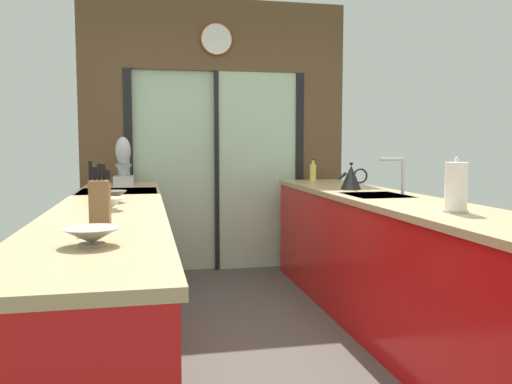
# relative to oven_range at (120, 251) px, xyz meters

# --- Properties ---
(ground_plane) EXTENTS (5.04, 7.60, 0.02)m
(ground_plane) POSITION_rel_oven_range_xyz_m (0.91, -0.65, -0.47)
(ground_plane) COLOR #4C4742
(back_wall_unit) EXTENTS (2.64, 0.12, 2.70)m
(back_wall_unit) POSITION_rel_oven_range_xyz_m (0.91, 1.15, 1.07)
(back_wall_unit) COLOR brown
(back_wall_unit) RESTS_ON ground_plane
(left_counter_run) EXTENTS (0.62, 3.80, 0.92)m
(left_counter_run) POSITION_rel_oven_range_xyz_m (-0.00, -1.12, 0.01)
(left_counter_run) COLOR red
(left_counter_run) RESTS_ON ground_plane
(right_counter_run) EXTENTS (0.62, 3.80, 0.92)m
(right_counter_run) POSITION_rel_oven_range_xyz_m (1.82, -0.95, 0.01)
(right_counter_run) COLOR red
(right_counter_run) RESTS_ON ground_plane
(sink_faucet) EXTENTS (0.19, 0.02, 0.26)m
(sink_faucet) POSITION_rel_oven_range_xyz_m (1.97, -0.70, 0.64)
(sink_faucet) COLOR #B7BABC
(sink_faucet) RESTS_ON right_counter_run
(oven_range) EXTENTS (0.60, 0.60, 0.92)m
(oven_range) POSITION_rel_oven_range_xyz_m (0.00, 0.00, 0.00)
(oven_range) COLOR #B7BABC
(oven_range) RESTS_ON ground_plane
(mixing_bowl_near) EXTENTS (0.21, 0.21, 0.06)m
(mixing_bowl_near) POSITION_rel_oven_range_xyz_m (0.02, -2.24, 0.50)
(mixing_bowl_near) COLOR gray
(mixing_bowl_near) RESTS_ON left_counter_run
(mixing_bowl_mid) EXTENTS (0.16, 0.16, 0.07)m
(mixing_bowl_mid) POSITION_rel_oven_range_xyz_m (0.02, -1.22, 0.50)
(mixing_bowl_mid) COLOR silver
(mixing_bowl_mid) RESTS_ON left_counter_run
(mixing_bowl_far) EXTENTS (0.15, 0.15, 0.07)m
(mixing_bowl_far) POSITION_rel_oven_range_xyz_m (0.02, -0.82, 0.50)
(mixing_bowl_far) COLOR #514C47
(mixing_bowl_far) RESTS_ON left_counter_run
(knife_block) EXTENTS (0.09, 0.14, 0.29)m
(knife_block) POSITION_rel_oven_range_xyz_m (0.02, -1.86, 0.57)
(knife_block) COLOR brown
(knife_block) RESTS_ON left_counter_run
(stand_mixer) EXTENTS (0.17, 0.27, 0.42)m
(stand_mixer) POSITION_rel_oven_range_xyz_m (0.02, 0.60, 0.63)
(stand_mixer) COLOR #B7BABC
(stand_mixer) RESTS_ON left_counter_run
(kettle) EXTENTS (0.25, 0.17, 0.22)m
(kettle) POSITION_rel_oven_range_xyz_m (1.80, -0.22, 0.56)
(kettle) COLOR black
(kettle) RESTS_ON right_counter_run
(soap_bottle) EXTENTS (0.06, 0.06, 0.21)m
(soap_bottle) POSITION_rel_oven_range_xyz_m (1.80, 0.75, 0.55)
(soap_bottle) COLOR #D1CC4C
(soap_bottle) RESTS_ON right_counter_run
(paper_towel_roll) EXTENTS (0.13, 0.13, 0.29)m
(paper_towel_roll) POSITION_rel_oven_range_xyz_m (1.80, -1.67, 0.59)
(paper_towel_roll) COLOR #B7BABC
(paper_towel_roll) RESTS_ON right_counter_run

